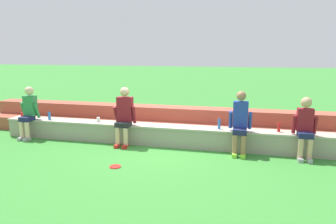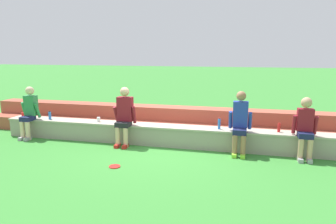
% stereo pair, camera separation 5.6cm
% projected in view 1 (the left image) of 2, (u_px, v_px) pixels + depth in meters
% --- Properties ---
extents(ground_plane, '(80.00, 80.00, 0.00)m').
position_uv_depth(ground_plane, '(159.00, 147.00, 7.48)').
color(ground_plane, '#388433').
extents(stone_seating_wall, '(8.54, 0.49, 0.49)m').
position_uv_depth(stone_seating_wall, '(162.00, 134.00, 7.65)').
color(stone_seating_wall, gray).
rests_on(stone_seating_wall, ground).
extents(brick_bleachers, '(11.04, 1.13, 0.75)m').
position_uv_depth(brick_bleachers, '(171.00, 123.00, 8.58)').
color(brick_bleachers, '#A54E39').
rests_on(brick_bleachers, ground).
extents(person_far_left, '(0.49, 0.57, 1.37)m').
position_uv_depth(person_far_left, '(28.00, 111.00, 8.16)').
color(person_far_left, beige).
rests_on(person_far_left, ground).
extents(person_left_of_center, '(0.56, 0.54, 1.44)m').
position_uv_depth(person_left_of_center, '(124.00, 115.00, 7.53)').
color(person_left_of_center, '#DBAD89').
rests_on(person_left_of_center, ground).
extents(person_center, '(0.51, 0.59, 1.42)m').
position_uv_depth(person_center, '(240.00, 121.00, 6.90)').
color(person_center, '#996B4C').
rests_on(person_center, ground).
extents(person_right_of_center, '(0.51, 0.55, 1.33)m').
position_uv_depth(person_right_of_center, '(305.00, 126.00, 6.60)').
color(person_right_of_center, tan).
rests_on(person_right_of_center, ground).
extents(water_bottle_near_right, '(0.07, 0.07, 0.22)m').
position_uv_depth(water_bottle_near_right, '(49.00, 116.00, 8.23)').
color(water_bottle_near_right, blue).
rests_on(water_bottle_near_right, stone_seating_wall).
extents(water_bottle_mid_left, '(0.06, 0.06, 0.27)m').
position_uv_depth(water_bottle_mid_left, '(219.00, 124.00, 7.22)').
color(water_bottle_mid_left, blue).
rests_on(water_bottle_mid_left, stone_seating_wall).
extents(water_bottle_near_left, '(0.06, 0.06, 0.21)m').
position_uv_depth(water_bottle_near_left, '(279.00, 128.00, 6.98)').
color(water_bottle_near_left, red).
rests_on(water_bottle_near_left, stone_seating_wall).
extents(plastic_cup_left_end, '(0.09, 0.09, 0.12)m').
position_uv_depth(plastic_cup_left_end, '(98.00, 120.00, 7.98)').
color(plastic_cup_left_end, white).
rests_on(plastic_cup_left_end, stone_seating_wall).
extents(plastic_cup_right_end, '(0.08, 0.08, 0.12)m').
position_uv_depth(plastic_cup_right_end, '(22.00, 115.00, 8.56)').
color(plastic_cup_right_end, red).
rests_on(plastic_cup_right_end, stone_seating_wall).
extents(frisbee, '(0.23, 0.23, 0.02)m').
position_uv_depth(frisbee, '(115.00, 167.00, 6.20)').
color(frisbee, red).
rests_on(frisbee, ground).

